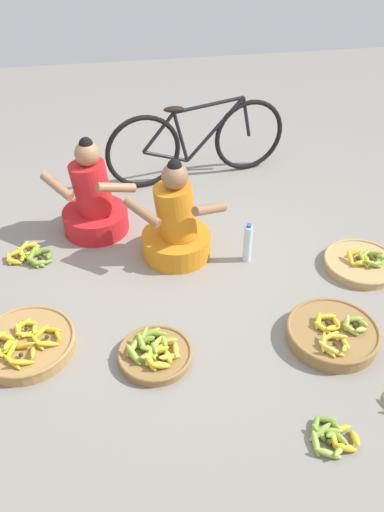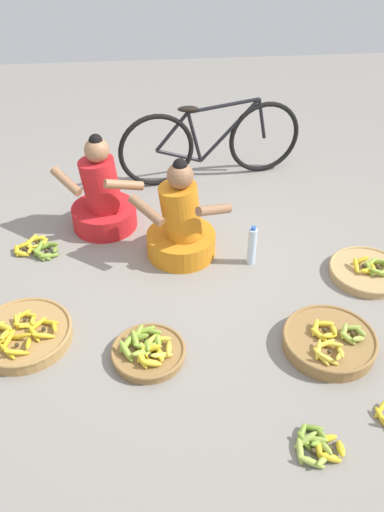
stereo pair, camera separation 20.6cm
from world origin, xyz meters
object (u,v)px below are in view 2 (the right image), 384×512
object	(u,v)px
bicycle_leaning	(211,142)
banana_basket_mid_left	(367,271)
loose_bananas_back_left	(38,248)
water_bottle	(252,246)
banana_basket_mid_right	(23,334)
vendor_woman_front	(181,226)
vendor_woman_behind	(102,199)
loose_bananas_front_right	(318,445)
banana_basket_back_center	(330,341)
banana_basket_front_left	(148,351)

from	to	relation	value
bicycle_leaning	banana_basket_mid_left	bearing A→B (deg)	-58.34
loose_bananas_back_left	water_bottle	size ratio (longest dim) A/B	1.14
banana_basket_mid_right	water_bottle	world-z (taller)	water_bottle
vendor_woman_front	vendor_woman_behind	size ratio (longest dim) A/B	0.99
banana_basket_mid_right	loose_bananas_front_right	xyz separation A→B (m)	(1.62, -0.93, -0.03)
vendor_woman_front	banana_basket_back_center	distance (m)	1.36
banana_basket_back_center	banana_basket_front_left	world-z (taller)	banana_basket_back_center
vendor_woman_behind	banana_basket_back_center	distance (m)	2.07
banana_basket_mid_left	loose_bananas_front_right	world-z (taller)	banana_basket_mid_left
loose_bananas_back_left	banana_basket_back_center	bearing A→B (deg)	-31.72
bicycle_leaning	loose_bananas_back_left	distance (m)	1.81
banana_basket_front_left	bicycle_leaning	bearing A→B (deg)	73.24
vendor_woman_front	banana_basket_mid_left	world-z (taller)	vendor_woman_front
banana_basket_mid_right	water_bottle	distance (m)	1.70
banana_basket_mid_left	banana_basket_back_center	bearing A→B (deg)	-126.49
banana_basket_back_center	loose_bananas_front_right	size ratio (longest dim) A/B	2.05
banana_basket_mid_right	loose_bananas_back_left	distance (m)	0.95
loose_bananas_front_right	banana_basket_mid_right	bearing A→B (deg)	150.33
vendor_woman_behind	banana_basket_back_center	xyz separation A→B (m)	(1.42, -1.49, -0.20)
loose_bananas_front_right	vendor_woman_behind	bearing A→B (deg)	118.05
vendor_woman_front	banana_basket_front_left	bearing A→B (deg)	-105.57
banana_basket_mid_left	banana_basket_back_center	world-z (taller)	banana_basket_back_center
banana_basket_mid_left	banana_basket_back_center	size ratio (longest dim) A/B	0.94
vendor_woman_front	banana_basket_mid_right	world-z (taller)	vendor_woman_front
vendor_woman_front	loose_bananas_back_left	size ratio (longest dim) A/B	2.18
vendor_woman_behind	banana_basket_front_left	size ratio (longest dim) A/B	1.76
banana_basket_front_left	loose_bananas_back_left	xyz separation A→B (m)	(-0.81, 1.15, -0.02)
banana_basket_front_left	water_bottle	bearing A→B (deg)	47.15
vendor_woman_front	banana_basket_mid_left	xyz separation A→B (m)	(1.32, -0.40, -0.21)
vendor_woman_behind	banana_basket_mid_right	distance (m)	1.34
bicycle_leaning	banana_basket_back_center	bearing A→B (deg)	-78.12
banana_basket_mid_right	banana_basket_mid_left	bearing A→B (deg)	9.86
bicycle_leaning	banana_basket_mid_right	xyz separation A→B (m)	(-1.43, -1.96, -0.30)
banana_basket_back_center	banana_basket_mid_right	bearing A→B (deg)	172.57
vendor_woman_behind	bicycle_leaning	world-z (taller)	vendor_woman_behind
vendor_woman_front	bicycle_leaning	xyz separation A→B (m)	(0.37, 1.15, 0.10)
vendor_woman_behind	banana_basket_mid_left	xyz separation A→B (m)	(1.91, -0.83, -0.22)
loose_bananas_back_left	banana_basket_front_left	bearing A→B (deg)	-54.93
banana_basket_back_center	water_bottle	world-z (taller)	water_bottle
banana_basket_front_left	loose_bananas_back_left	bearing A→B (deg)	125.07
vendor_woman_behind	loose_bananas_back_left	size ratio (longest dim) A/B	2.20
vendor_woman_front	loose_bananas_back_left	world-z (taller)	vendor_woman_front
vendor_woman_front	water_bottle	distance (m)	0.54
banana_basket_back_center	water_bottle	bearing A→B (deg)	109.93
vendor_woman_behind	loose_bananas_front_right	world-z (taller)	vendor_woman_behind
banana_basket_mid_left	banana_basket_front_left	bearing A→B (deg)	-158.80
banana_basket_mid_right	banana_basket_mid_left	size ratio (longest dim) A/B	1.11
vendor_woman_front	water_bottle	world-z (taller)	vendor_woman_front
banana_basket_mid_right	banana_basket_front_left	xyz separation A→B (m)	(0.78, -0.21, -0.01)
banana_basket_back_center	loose_bananas_back_left	xyz separation A→B (m)	(-1.93, 1.19, -0.03)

